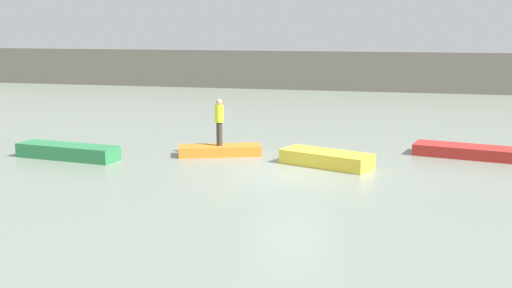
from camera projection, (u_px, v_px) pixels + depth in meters
The scene contains 7 objects.
ground_plane at pixel (292, 173), 20.11m from camera, with size 120.00×120.00×0.00m, color gray.
embankment_wall at pixel (358, 71), 45.33m from camera, with size 80.00×1.20×2.88m, color #666056.
rowboat_green at pixel (68, 152), 22.32m from camera, with size 3.86×0.98×0.51m, color #2D7F47.
rowboat_orange at pixel (220, 150), 22.89m from camera, with size 3.02×0.93×0.37m, color orange.
rowboat_yellow at pixel (326, 159), 21.16m from camera, with size 3.11×1.18×0.50m, color gold.
rowboat_red at pixel (467, 151), 22.59m from camera, with size 3.75×1.22×0.41m, color red.
person_hiviz_shirt at pixel (219, 120), 22.68m from camera, with size 0.32×0.32×1.72m.
Camera 1 is at (3.49, -19.29, 4.73)m, focal length 43.51 mm.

